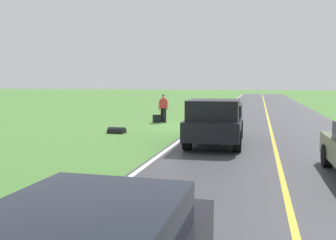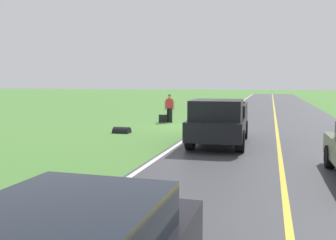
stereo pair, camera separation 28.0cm
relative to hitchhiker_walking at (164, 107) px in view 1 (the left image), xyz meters
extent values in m
plane|color=#4C7F38|center=(-1.64, 1.47, -0.98)|extent=(200.00, 200.00, 0.00)
cube|color=#3D3D42|center=(-6.32, 1.47, -0.98)|extent=(8.10, 120.00, 0.00)
cube|color=silver|center=(-2.45, 1.47, -0.98)|extent=(0.16, 117.60, 0.00)
cube|color=gold|center=(-6.32, 1.47, -0.98)|extent=(0.14, 117.60, 0.00)
cylinder|color=black|center=(-0.12, 0.15, -0.54)|extent=(0.18, 0.18, 0.88)
cylinder|color=black|center=(0.11, -0.08, -0.54)|extent=(0.18, 0.18, 0.88)
cube|color=red|center=(0.00, 0.03, 0.19)|extent=(0.41, 0.28, 0.58)
sphere|color=tan|center=(0.00, 0.03, 0.59)|extent=(0.23, 0.23, 0.23)
sphere|color=#4C564C|center=(0.00, 0.03, 0.67)|extent=(0.20, 0.20, 0.20)
cube|color=black|center=(0.01, -0.17, 0.22)|extent=(0.33, 0.21, 0.44)
cylinder|color=tan|center=(-0.26, 0.04, 0.08)|extent=(0.10, 0.10, 0.58)
cylinder|color=tan|center=(0.26, 0.06, 0.08)|extent=(0.10, 0.10, 0.58)
cube|color=black|center=(0.42, 0.10, -0.74)|extent=(0.47, 0.22, 0.48)
cube|color=black|center=(-4.02, 6.97, -0.23)|extent=(2.15, 5.45, 0.70)
cube|color=black|center=(-4.05, 8.16, 0.48)|extent=(1.90, 2.21, 0.72)
cube|color=black|center=(-4.05, 8.16, 0.55)|extent=(1.72, 1.34, 0.43)
cube|color=black|center=(-4.93, 5.86, 0.34)|extent=(0.18, 3.03, 0.45)
cube|color=black|center=(-3.05, 5.91, 0.34)|extent=(0.18, 3.03, 0.45)
cube|color=black|center=(-3.95, 4.38, 0.34)|extent=(1.84, 0.15, 0.45)
cylinder|color=black|center=(-4.97, 8.69, -0.58)|extent=(0.32, 0.81, 0.80)
cylinder|color=black|center=(-3.17, 8.74, -0.58)|extent=(0.32, 0.81, 0.80)
cylinder|color=black|center=(-4.88, 5.39, -0.58)|extent=(0.32, 0.81, 0.80)
cylinder|color=black|center=(-3.08, 5.44, -0.58)|extent=(0.32, 0.81, 0.80)
cube|color=black|center=(-4.21, 19.24, 0.20)|extent=(1.65, 2.39, 0.46)
cylinder|color=black|center=(-7.66, 10.47, -0.65)|extent=(0.25, 0.66, 0.66)
cylinder|color=black|center=(1.00, 5.22, -0.98)|extent=(0.80, 0.60, 0.60)
camera|label=1|loc=(-5.69, 21.92, 1.50)|focal=39.51mm
camera|label=2|loc=(-5.96, 21.85, 1.50)|focal=39.51mm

